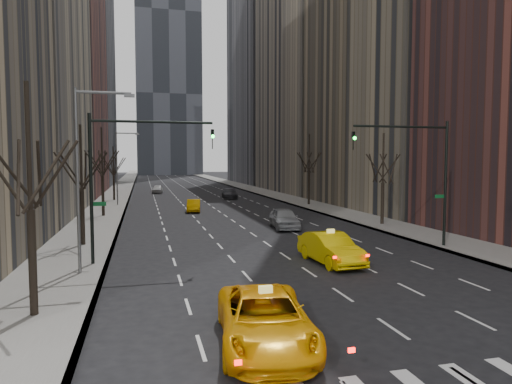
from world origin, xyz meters
TOP-DOWN VIEW (x-y plane):
  - ground at (0.00, 0.00)m, footprint 400.00×400.00m
  - sidewalk_left at (-12.25, 70.00)m, footprint 4.50×320.00m
  - sidewalk_right at (12.25, 70.00)m, footprint 4.50×320.00m
  - bld_left_far at (-21.50, 66.00)m, footprint 14.00×28.00m
  - bld_left_deep at (-21.50, 96.00)m, footprint 14.00×30.00m
  - bld_right_far at (21.50, 64.00)m, footprint 14.00×28.00m
  - bld_right_deep at (21.50, 95.00)m, footprint 14.00×30.00m
  - tower_far at (2.00, 170.00)m, footprint 24.00×24.00m
  - tree_lw_a at (-12.00, 4.00)m, footprint 3.36×3.50m
  - tree_lw_b at (-12.00, 18.00)m, footprint 3.36×3.50m
  - tree_lw_c at (-12.00, 34.00)m, footprint 3.36×3.50m
  - tree_lw_d at (-12.00, 52.00)m, footprint 3.36×3.50m
  - tree_rw_b at (12.00, 22.00)m, footprint 3.36×3.50m
  - tree_rw_c at (12.00, 40.00)m, footprint 3.36×3.50m
  - traffic_mast_left at (-9.11, 12.00)m, footprint 6.69×0.39m
  - traffic_mast_right at (9.11, 12.00)m, footprint 6.69×0.39m
  - streetlight_near at (-10.84, 10.00)m, footprint 2.83×0.22m
  - streetlight_far at (-10.84, 45.00)m, footprint 2.83×0.22m
  - taxi_suv at (-4.57, -0.32)m, footprint 3.47×6.21m
  - taxi_sedan at (1.81, 9.50)m, footprint 2.16×5.27m
  - silver_sedan_ahead at (3.21, 22.35)m, footprint 2.55×5.18m
  - far_taxi at (-2.76, 36.42)m, footprint 1.93×4.24m
  - far_suv_grey at (4.25, 52.47)m, footprint 2.49×5.20m
  - far_car_white at (-5.74, 65.72)m, footprint 2.12×4.33m

SIDE VIEW (x-z plane):
  - ground at x=0.00m, z-range 0.00..0.00m
  - sidewalk_left at x=-12.25m, z-range 0.00..0.15m
  - sidewalk_right at x=12.25m, z-range 0.00..0.15m
  - far_taxi at x=-2.76m, z-range 0.00..1.35m
  - far_car_white at x=-5.74m, z-range 0.00..1.42m
  - far_suv_grey at x=4.25m, z-range 0.00..1.46m
  - taxi_suv at x=-4.57m, z-range 0.00..1.64m
  - taxi_sedan at x=1.81m, z-range 0.00..1.70m
  - silver_sedan_ahead at x=3.21m, z-range 0.00..1.70m
  - tree_lw_d at x=-12.00m, z-range -0.12..7.24m
  - tree_lw_b at x=-12.00m, z-range -0.19..7.63m
  - tree_rw_b at x=12.00m, z-range -0.19..7.63m
  - tree_lw_a at x=-12.00m, z-range -0.26..8.02m
  - tree_lw_c at x=-12.00m, z-range -0.33..8.41m
  - tree_rw_c at x=12.00m, z-range -0.33..8.41m
  - traffic_mast_left at x=-9.11m, z-range 1.49..9.49m
  - traffic_mast_right at x=9.11m, z-range 1.49..9.49m
  - streetlight_near at x=-10.84m, z-range 1.12..10.12m
  - streetlight_far at x=-10.84m, z-range 1.12..10.12m
  - bld_left_far at x=-21.50m, z-range 0.00..44.00m
  - bld_right_far at x=21.50m, z-range 0.00..50.00m
  - bld_right_deep at x=21.50m, z-range 0.00..58.00m
  - bld_left_deep at x=-21.50m, z-range 0.00..60.00m
  - tower_far at x=2.00m, z-range 0.00..120.00m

